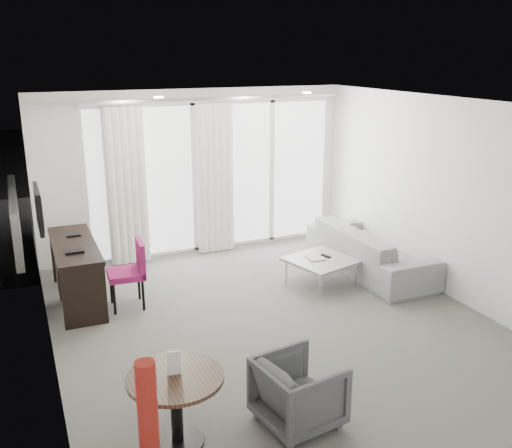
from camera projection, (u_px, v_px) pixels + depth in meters
name	position (u px, v px, depth m)	size (l,w,h in m)	color
floor	(276.00, 325.00, 6.82)	(5.00, 6.00, 0.00)	#595650
ceiling	(278.00, 104.00, 6.06)	(5.00, 6.00, 0.00)	white
wall_left	(43.00, 250.00, 5.50)	(0.00, 6.00, 2.60)	silver
wall_right	(451.00, 200.00, 7.38)	(0.00, 6.00, 2.60)	silver
wall_front	(469.00, 339.00, 3.80)	(5.00, 0.00, 2.60)	silver
window_panel	(215.00, 177.00, 9.21)	(4.00, 0.02, 2.38)	white
window_frame	(215.00, 177.00, 9.19)	(4.10, 0.06, 2.44)	white
curtain_left	(127.00, 187.00, 8.51)	(0.60, 0.20, 2.38)	white
curtain_right	(215.00, 179.00, 9.04)	(0.60, 0.20, 2.38)	white
curtain_track	(198.00, 99.00, 8.59)	(4.80, 0.04, 0.04)	#B2B2B7
downlight_a	(159.00, 97.00, 7.13)	(0.12, 0.12, 0.02)	#FFE0B2
downlight_b	(307.00, 93.00, 7.93)	(0.12, 0.12, 0.02)	#FFE0B2
desk	(77.00, 272.00, 7.38)	(0.53, 1.69, 0.79)	black
tv	(38.00, 208.00, 6.77)	(0.05, 0.80, 0.50)	black
desk_chair	(126.00, 275.00, 7.20)	(0.47, 0.44, 0.87)	#8C164F
round_table	(177.00, 410.00, 4.67)	(0.79, 0.79, 0.64)	#3D291C
menu_card	(174.00, 365.00, 4.58)	(0.11, 0.02, 0.21)	white
red_lamp	(149.00, 435.00, 3.97)	(0.23, 0.23, 1.15)	maroon
tub_armchair	(299.00, 392.00, 4.94)	(0.65, 0.67, 0.61)	#404043
coffee_table	(321.00, 272.00, 7.97)	(0.83, 0.83, 0.38)	gray
remote	(326.00, 258.00, 8.02)	(0.05, 0.16, 0.02)	black
magazine	(315.00, 259.00, 7.96)	(0.21, 0.27, 0.02)	gray
sofa	(370.00, 249.00, 8.43)	(2.29, 0.89, 0.67)	gray
terrace_slab	(190.00, 226.00, 10.90)	(5.60, 3.00, 0.12)	#4D4D50
rattan_chair_a	(198.00, 202.00, 10.83)	(0.53, 0.53, 0.78)	#58321F
rattan_chair_b	(255.00, 197.00, 11.18)	(0.54, 0.54, 0.79)	#58321F
rattan_table	(282.00, 210.00, 10.75)	(0.54, 0.54, 0.54)	#58321F
balustrade	(169.00, 182.00, 12.02)	(5.50, 0.06, 1.05)	#B2B2B7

